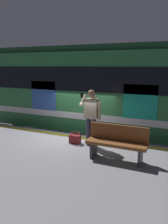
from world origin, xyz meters
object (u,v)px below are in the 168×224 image
Objects in this scene: handbag at (75,139)px; passenger at (92,113)px; train_carriage at (102,88)px; bench at (117,141)px.

passenger is at bearing -177.72° from handbag.
handbag is (-0.26, 3.09, -1.31)m from train_carriage.
passenger reaches higher than bench.
train_carriage reaches higher than bench.
handbag is at bearing 94.89° from train_carriage.
train_carriage is at bearing -64.25° from bench.
handbag is 1.73m from bench.
passenger is 4.93× the size of handbag.
passenger is 1.02m from handbag.
train_carriage is 3.21m from passenger.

